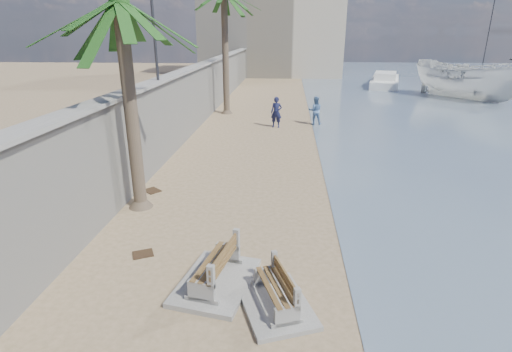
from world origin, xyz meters
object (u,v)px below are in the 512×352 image
object	(u,v)px
palm_mid	(119,4)
sailboat_west	(481,73)
bench_far	(216,269)
boat_cruiser	(468,77)
person_a	(276,110)
yacht_far	(385,82)
person_b	(315,109)
bench_near	(276,292)

from	to	relation	value
palm_mid	sailboat_west	world-z (taller)	sailboat_west
bench_far	boat_cruiser	world-z (taller)	boat_cruiser
person_a	yacht_far	world-z (taller)	person_a
bench_far	yacht_far	size ratio (longest dim) A/B	0.26
palm_mid	person_b	xyz separation A→B (m)	(6.55, 13.23, -5.32)
bench_near	person_a	distance (m)	17.05
person_a	person_b	distance (m)	2.61
boat_cruiser	sailboat_west	bearing A→B (deg)	25.66
bench_near	bench_far	bearing A→B (deg)	153.70
person_a	bench_far	bearing A→B (deg)	-84.20
boat_cruiser	yacht_far	size ratio (longest dim) A/B	0.46
bench_near	person_a	xyz separation A→B (m)	(-0.56, 17.03, 0.70)
bench_far	yacht_far	distance (m)	39.36
palm_mid	yacht_far	bearing A→B (deg)	65.39
bench_near	person_a	bearing A→B (deg)	91.87
yacht_far	bench_near	bearing A→B (deg)	178.51
bench_near	sailboat_west	xyz separation A→B (m)	(25.52, 49.42, -0.01)
bench_far	sailboat_west	bearing A→B (deg)	61.07
bench_near	person_b	world-z (taller)	person_b
person_b	sailboat_west	distance (m)	39.31
bench_far	yacht_far	world-z (taller)	yacht_far
bench_far	person_a	size ratio (longest dim) A/B	1.19
bench_far	boat_cruiser	xyz separation A→B (m)	(16.94, 28.70, 1.41)
person_b	sailboat_west	world-z (taller)	sailboat_west
bench_far	palm_mid	bearing A→B (deg)	128.64
person_a	boat_cruiser	distance (m)	20.30
bench_far	boat_cruiser	bearing A→B (deg)	59.44
person_b	yacht_far	xyz separation A→B (m)	(8.73, 20.14, -0.63)
bench_far	person_a	distance (m)	16.37
bench_near	yacht_far	world-z (taller)	yacht_far
boat_cruiser	person_a	bearing A→B (deg)	179.69
boat_cruiser	yacht_far	bearing A→B (deg)	81.53
bench_far	palm_mid	xyz separation A→B (m)	(-3.29, 4.12, 5.88)
sailboat_west	bench_near	bearing A→B (deg)	-117.31
bench_near	person_b	bearing A→B (deg)	84.14
bench_near	person_b	distance (m)	18.15
person_a	sailboat_west	world-z (taller)	sailboat_west
bench_far	yacht_far	bearing A→B (deg)	72.26
palm_mid	sailboat_west	xyz separation A→B (m)	(30.22, 44.60, -5.95)
boat_cruiser	yacht_far	world-z (taller)	boat_cruiser
bench_far	person_a	bearing A→B (deg)	87.02
bench_far	sailboat_west	distance (m)	55.67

